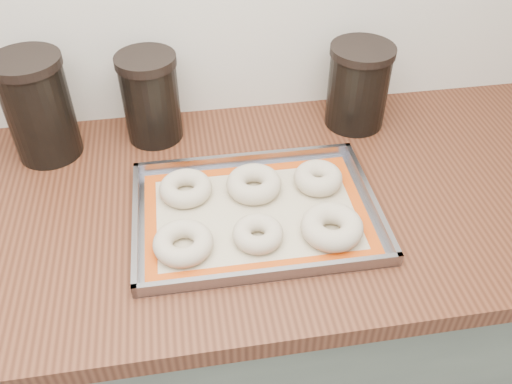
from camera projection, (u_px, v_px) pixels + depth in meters
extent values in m
cube|color=slate|center=(222.00, 336.00, 1.38)|extent=(3.00, 0.65, 0.86)
cube|color=#5C2F1B|center=(213.00, 207.00, 1.08)|extent=(3.06, 0.68, 0.04)
cube|color=gray|center=(256.00, 215.00, 1.03)|extent=(0.46, 0.33, 0.00)
cube|color=gray|center=(244.00, 159.00, 1.14)|extent=(0.46, 0.01, 0.02)
cube|color=gray|center=(271.00, 275.00, 0.91)|extent=(0.46, 0.01, 0.02)
cube|color=gray|center=(136.00, 223.00, 1.00)|extent=(0.01, 0.33, 0.02)
cube|color=gray|center=(370.00, 198.00, 1.05)|extent=(0.01, 0.33, 0.02)
cube|color=#C6B793|center=(256.00, 214.00, 1.03)|extent=(0.42, 0.29, 0.00)
cube|color=#C8460D|center=(246.00, 170.00, 1.13)|extent=(0.42, 0.03, 0.00)
cube|color=#C8460D|center=(268.00, 266.00, 0.93)|extent=(0.42, 0.03, 0.00)
cube|color=#C8460D|center=(151.00, 225.00, 1.01)|extent=(0.02, 0.25, 0.00)
cube|color=#C8460D|center=(357.00, 202.00, 1.05)|extent=(0.02, 0.25, 0.00)
torus|color=beige|center=(183.00, 243.00, 0.95)|extent=(0.12, 0.12, 0.03)
torus|color=beige|center=(258.00, 234.00, 0.97)|extent=(0.12, 0.12, 0.03)
torus|color=beige|center=(332.00, 227.00, 0.98)|extent=(0.12, 0.12, 0.04)
torus|color=beige|center=(186.00, 188.00, 1.06)|extent=(0.12, 0.12, 0.03)
torus|color=beige|center=(254.00, 184.00, 1.07)|extent=(0.13, 0.13, 0.04)
torus|color=beige|center=(318.00, 178.00, 1.08)|extent=(0.11, 0.11, 0.04)
cylinder|color=black|center=(40.00, 112.00, 1.12)|extent=(0.13, 0.13, 0.21)
cylinder|color=black|center=(24.00, 62.00, 1.04)|extent=(0.14, 0.14, 0.02)
cylinder|color=black|center=(151.00, 102.00, 1.18)|extent=(0.12, 0.12, 0.18)
cylinder|color=black|center=(145.00, 61.00, 1.11)|extent=(0.13, 0.13, 0.02)
cylinder|color=black|center=(358.00, 90.00, 1.22)|extent=(0.13, 0.13, 0.17)
cylinder|color=black|center=(363.00, 51.00, 1.15)|extent=(0.14, 0.14, 0.02)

